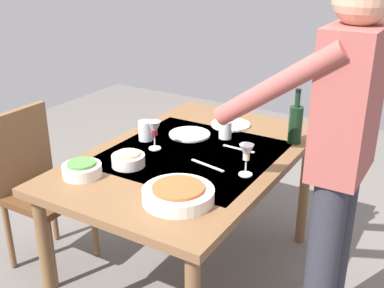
{
  "coord_description": "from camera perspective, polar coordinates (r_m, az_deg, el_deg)",
  "views": [
    {
      "loc": [
        1.9,
        1.14,
        1.75
      ],
      "look_at": [
        0.0,
        0.0,
        0.82
      ],
      "focal_mm": 44.62,
      "sensor_mm": 36.0,
      "label": 1
    }
  ],
  "objects": [
    {
      "name": "wine_glass_left",
      "position": [
        2.17,
        6.52,
        -1.22
      ],
      "size": [
        0.07,
        0.07,
        0.15
      ],
      "color": "white",
      "rests_on": "dining_table"
    },
    {
      "name": "side_bowl_bread",
      "position": [
        2.3,
        -7.63,
        -1.82
      ],
      "size": [
        0.16,
        0.16,
        0.07
      ],
      "color": "silver",
      "rests_on": "dining_table"
    },
    {
      "name": "table_knife",
      "position": [
        2.29,
        1.86,
        -2.57
      ],
      "size": [
        0.05,
        0.2,
        0.0
      ],
      "primitive_type": "cube",
      "rotation": [
        0.0,
        0.0,
        -0.2
      ],
      "color": "silver",
      "rests_on": "dining_table"
    },
    {
      "name": "chair_near",
      "position": [
        2.84,
        -18.16,
        -3.97
      ],
      "size": [
        0.4,
        0.4,
        0.91
      ],
      "color": "#523019",
      "rests_on": "ground_plane"
    },
    {
      "name": "water_cup_near_left",
      "position": [
        2.61,
        3.99,
        1.71
      ],
      "size": [
        0.07,
        0.07,
        0.1
      ],
      "primitive_type": "cylinder",
      "color": "silver",
      "rests_on": "dining_table"
    },
    {
      "name": "water_cup_near_right",
      "position": [
        2.58,
        -5.58,
        1.59
      ],
      "size": [
        0.08,
        0.08,
        0.11
      ],
      "primitive_type": "cylinder",
      "color": "silver",
      "rests_on": "dining_table"
    },
    {
      "name": "dining_table",
      "position": [
        2.46,
        -0.0,
        -2.77
      ],
      "size": [
        1.47,
        0.94,
        0.77
      ],
      "color": "brown",
      "rests_on": "ground_plane"
    },
    {
      "name": "wine_glass_right",
      "position": [
        2.45,
        -4.54,
        1.68
      ],
      "size": [
        0.07,
        0.07,
        0.15
      ],
      "color": "white",
      "rests_on": "dining_table"
    },
    {
      "name": "side_bowl_salad",
      "position": [
        2.23,
        -13.02,
        -2.94
      ],
      "size": [
        0.18,
        0.18,
        0.07
      ],
      "color": "silver",
      "rests_on": "dining_table"
    },
    {
      "name": "person_server",
      "position": [
        2.04,
        17.01,
        -0.94
      ],
      "size": [
        0.42,
        0.61,
        1.69
      ],
      "color": "#2D2D38",
      "rests_on": "ground_plane"
    },
    {
      "name": "ground_plane",
      "position": [
        2.83,
        -0.0,
        -15.57
      ],
      "size": [
        6.0,
        6.0,
        0.0
      ],
      "primitive_type": "plane",
      "color": "#66605B"
    },
    {
      "name": "dinner_plate_far",
      "position": [
        2.81,
        4.63,
        2.33
      ],
      "size": [
        0.23,
        0.23,
        0.01
      ],
      "primitive_type": "cylinder",
      "color": "silver",
      "rests_on": "dining_table"
    },
    {
      "name": "wine_bottle",
      "position": [
        2.58,
        12.27,
        2.46
      ],
      "size": [
        0.07,
        0.07,
        0.3
      ],
      "color": "black",
      "rests_on": "dining_table"
    },
    {
      "name": "dinner_plate_near",
      "position": [
        2.65,
        -0.29,
        1.18
      ],
      "size": [
        0.23,
        0.23,
        0.01
      ],
      "primitive_type": "cylinder",
      "color": "silver",
      "rests_on": "dining_table"
    },
    {
      "name": "serving_bowl_pasta",
      "position": [
        1.97,
        -1.65,
        -5.98
      ],
      "size": [
        0.3,
        0.3,
        0.07
      ],
      "color": "silver",
      "rests_on": "dining_table"
    },
    {
      "name": "table_fork",
      "position": [
        2.48,
        5.6,
        -0.57
      ],
      "size": [
        0.02,
        0.18,
        0.0
      ],
      "primitive_type": "cube",
      "rotation": [
        0.0,
        0.0,
        -0.04
      ],
      "color": "silver",
      "rests_on": "dining_table"
    }
  ]
}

